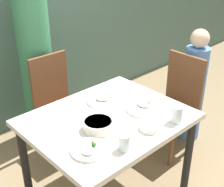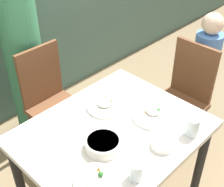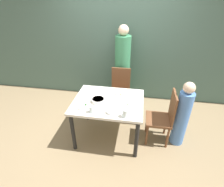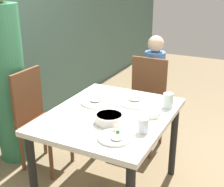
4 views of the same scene
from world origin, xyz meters
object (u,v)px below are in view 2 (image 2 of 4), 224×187
(bowl_curry, at_px, (103,144))
(plate_rice_adult, at_px, (153,115))
(person_child, at_px, (202,79))
(chair_adult_spot, at_px, (51,100))
(chair_child_spot, at_px, (183,96))
(glass_water_tall, at_px, (136,171))
(person_adult, at_px, (23,54))

(bowl_curry, height_order, plate_rice_adult, bowl_curry)
(person_child, bearing_deg, chair_adult_spot, 145.51)
(chair_child_spot, xyz_separation_m, plate_rice_adult, (-0.63, -0.15, 0.26))
(chair_adult_spot, distance_m, plate_rice_adult, 0.94)
(chair_adult_spot, distance_m, person_child, 1.31)
(person_child, bearing_deg, glass_water_tall, -163.97)
(chair_adult_spot, height_order, bowl_curry, chair_adult_spot)
(person_adult, relative_size, glass_water_tall, 16.37)
(chair_adult_spot, relative_size, person_adult, 0.55)
(chair_adult_spot, bearing_deg, person_adult, 90.00)
(chair_adult_spot, relative_size, person_child, 0.82)
(bowl_curry, bearing_deg, chair_child_spot, 6.40)
(bowl_curry, distance_m, plate_rice_adult, 0.42)
(chair_adult_spot, xyz_separation_m, person_adult, (0.00, 0.32, 0.30))
(person_child, xyz_separation_m, plate_rice_adult, (-0.91, -0.15, 0.21))
(chair_child_spot, bearing_deg, bowl_curry, -83.60)
(person_adult, height_order, bowl_curry, person_adult)
(plate_rice_adult, bearing_deg, chair_adult_spot, 101.06)
(person_child, distance_m, bowl_curry, 1.35)
(chair_child_spot, bearing_deg, plate_rice_adult, -76.68)
(plate_rice_adult, bearing_deg, chair_child_spot, 13.32)
(chair_adult_spot, height_order, chair_child_spot, same)
(bowl_curry, xyz_separation_m, plate_rice_adult, (0.42, -0.03, -0.02))
(person_adult, xyz_separation_m, person_child, (1.08, -1.06, -0.26))
(chair_adult_spot, xyz_separation_m, chair_child_spot, (0.80, -0.74, 0.00))
(person_child, xyz_separation_m, glass_water_tall, (-1.35, -0.39, 0.25))
(chair_adult_spot, distance_m, person_adult, 0.44)
(plate_rice_adult, bearing_deg, glass_water_tall, -151.74)
(plate_rice_adult, height_order, glass_water_tall, glass_water_tall)
(person_child, bearing_deg, chair_child_spot, 180.00)
(chair_adult_spot, relative_size, plate_rice_adult, 3.58)
(chair_adult_spot, xyz_separation_m, person_child, (1.08, -0.74, 0.04))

